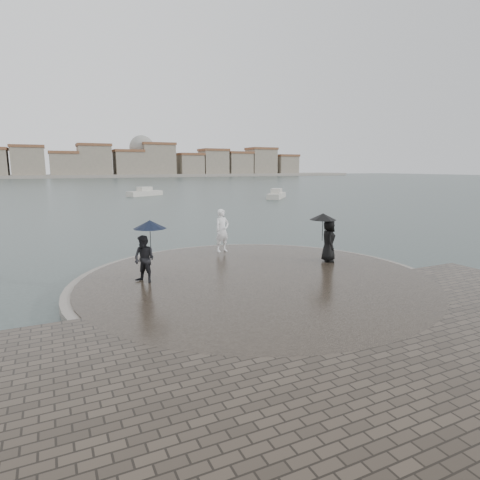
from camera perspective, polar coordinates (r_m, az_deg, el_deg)
ground at (r=11.22m, az=10.82°, el=-11.32°), size 400.00×400.00×0.00m
kerb_ring at (r=13.98m, az=2.31°, el=-6.08°), size 12.50×12.50×0.32m
quay_tip at (r=13.97m, az=2.31°, el=-5.99°), size 11.90×11.90×0.36m
statue at (r=17.89m, az=-2.55°, el=1.36°), size 0.78×0.60×1.92m
visitor_left at (r=13.46m, az=-13.21°, el=-1.07°), size 1.27×1.13×2.04m
visitor_right at (r=16.34m, az=12.29°, el=0.87°), size 1.23×1.14×1.95m
far_skyline at (r=169.07m, az=-25.91°, el=9.83°), size 260.00×20.00×37.00m
boats at (r=51.63m, az=-13.01°, el=5.93°), size 37.82×17.18×1.50m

